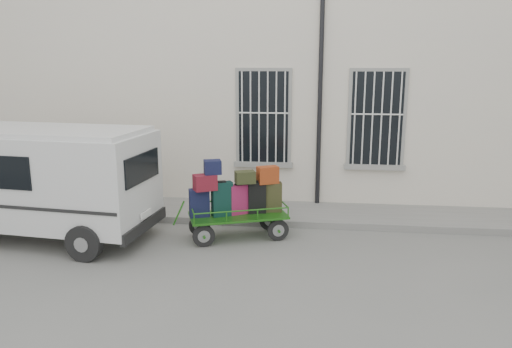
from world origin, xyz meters
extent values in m
plane|color=slate|center=(0.00, 0.00, 0.00)|extent=(80.00, 80.00, 0.00)
cube|color=beige|center=(0.00, 5.50, 3.00)|extent=(24.00, 5.00, 6.00)
cylinder|color=black|center=(0.95, 2.92, 2.80)|extent=(0.11, 0.11, 5.60)
cube|color=black|center=(-0.40, 2.98, 2.25)|extent=(1.20, 0.08, 2.20)
cube|color=gray|center=(-0.40, 2.96, 1.09)|extent=(1.45, 0.22, 0.12)
cube|color=black|center=(2.30, 2.98, 2.25)|extent=(1.20, 0.08, 2.20)
cube|color=gray|center=(2.30, 2.96, 1.09)|extent=(1.45, 0.22, 0.12)
cube|color=slate|center=(0.00, 2.20, 0.07)|extent=(24.00, 1.70, 0.15)
cylinder|color=black|center=(-1.27, 0.02, 0.22)|extent=(0.44, 0.20, 0.45)
cylinder|color=gray|center=(-1.27, 0.02, 0.22)|extent=(0.26, 0.16, 0.25)
cylinder|color=black|center=(-1.50, 0.65, 0.22)|extent=(0.44, 0.20, 0.45)
cylinder|color=gray|center=(-1.50, 0.65, 0.22)|extent=(0.26, 0.16, 0.25)
cylinder|color=black|center=(0.16, 0.54, 0.22)|extent=(0.44, 0.20, 0.45)
cylinder|color=gray|center=(0.16, 0.54, 0.22)|extent=(0.26, 0.16, 0.25)
cylinder|color=black|center=(-0.08, 1.17, 0.22)|extent=(0.44, 0.20, 0.45)
cylinder|color=gray|center=(-0.08, 1.17, 0.22)|extent=(0.26, 0.16, 0.25)
cube|color=#226617|center=(-0.67, 0.59, 0.49)|extent=(2.15, 1.51, 0.04)
cylinder|color=#226617|center=(-1.81, 0.18, 0.63)|extent=(0.26, 0.12, 0.50)
cube|color=black|center=(-1.43, 0.37, 0.80)|extent=(0.45, 0.35, 0.57)
cube|color=black|center=(-1.43, 0.37, 1.09)|extent=(0.19, 0.16, 0.03)
cube|color=#0C2B27|center=(-0.98, 0.47, 0.86)|extent=(0.46, 0.37, 0.70)
cube|color=black|center=(-0.98, 0.47, 1.23)|extent=(0.19, 0.15, 0.03)
cube|color=maroon|center=(-0.67, 0.63, 0.82)|extent=(0.41, 0.35, 0.61)
cube|color=black|center=(-0.67, 0.63, 1.14)|extent=(0.17, 0.13, 0.03)
cube|color=black|center=(-0.31, 0.76, 0.84)|extent=(0.40, 0.28, 0.66)
cube|color=black|center=(-0.31, 0.76, 1.18)|extent=(0.17, 0.14, 0.03)
cube|color=#323119|center=(0.00, 0.90, 0.82)|extent=(0.42, 0.30, 0.61)
cube|color=black|center=(0.00, 0.90, 1.14)|extent=(0.18, 0.16, 0.03)
cube|color=maroon|center=(-1.29, 0.32, 1.24)|extent=(0.52, 0.47, 0.31)
cube|color=#2A2C16|center=(-0.53, 0.62, 1.29)|extent=(0.46, 0.38, 0.25)
cube|color=maroon|center=(-0.09, 0.84, 1.30)|extent=(0.48, 0.40, 0.35)
cube|color=black|center=(-1.15, 0.42, 1.53)|extent=(0.40, 0.37, 0.28)
cube|color=silver|center=(-4.64, 0.16, 1.29)|extent=(4.61, 2.38, 1.81)
cube|color=silver|center=(-4.64, 0.16, 2.24)|extent=(4.40, 2.21, 0.10)
cube|color=black|center=(-2.42, -0.08, 1.59)|extent=(0.19, 1.41, 0.55)
cube|color=black|center=(-2.43, -0.08, 0.43)|extent=(0.30, 1.87, 0.22)
cube|color=white|center=(-2.39, -0.08, 0.67)|extent=(0.08, 0.42, 0.12)
cylinder|color=black|center=(-5.99, 1.24, 0.34)|extent=(0.71, 0.29, 0.69)
cylinder|color=black|center=(-3.28, -0.92, 0.34)|extent=(0.71, 0.29, 0.69)
cylinder|color=black|center=(-3.08, 0.93, 0.34)|extent=(0.71, 0.29, 0.69)
camera|label=1|loc=(0.83, -9.09, 3.57)|focal=35.00mm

